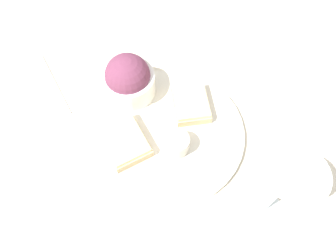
{
  "coord_description": "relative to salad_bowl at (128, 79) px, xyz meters",
  "views": [
    {
      "loc": [
        -0.2,
        0.2,
        0.56
      ],
      "look_at": [
        0.0,
        0.0,
        0.03
      ],
      "focal_mm": 35.0,
      "sensor_mm": 36.0,
      "label": 1
    }
  ],
  "objects": [
    {
      "name": "dinner_plate",
      "position": [
        -0.12,
        0.01,
        -0.05
      ],
      "size": [
        0.29,
        0.29,
        0.01
      ],
      "color": "silver",
      "rests_on": "ground_plane"
    },
    {
      "name": "fork",
      "position": [
        0.13,
        0.1,
        -0.05
      ],
      "size": [
        0.17,
        0.05,
        0.01
      ],
      "color": "silver",
      "rests_on": "ground_plane"
    },
    {
      "name": "cheese_toast_far",
      "position": [
        -0.11,
        -0.06,
        -0.03
      ],
      "size": [
        0.11,
        0.1,
        0.03
      ],
      "color": "#D1B27F",
      "rests_on": "dinner_plate"
    },
    {
      "name": "wine_glass",
      "position": [
        -0.34,
        -0.0,
        0.08
      ],
      "size": [
        0.08,
        0.08,
        0.18
      ],
      "color": "silver",
      "rests_on": "ground_plane"
    },
    {
      "name": "sauce_ramekin",
      "position": [
        -0.16,
        0.02,
        -0.02
      ],
      "size": [
        0.05,
        0.05,
        0.04
      ],
      "color": "beige",
      "rests_on": "dinner_plate"
    },
    {
      "name": "ground_plane",
      "position": [
        -0.12,
        0.01,
        -0.05
      ],
      "size": [
        4.0,
        4.0,
        0.0
      ],
      "primitive_type": "plane",
      "color": "beige"
    },
    {
      "name": "cheese_toast_near",
      "position": [
        -0.08,
        0.09,
        -0.03
      ],
      "size": [
        0.11,
        0.1,
        0.03
      ],
      "color": "#D1B27F",
      "rests_on": "dinner_plate"
    },
    {
      "name": "salad_bowl",
      "position": [
        0.0,
        0.0,
        0.0
      ],
      "size": [
        0.1,
        0.1,
        0.09
      ],
      "color": "white",
      "rests_on": "dinner_plate"
    }
  ]
}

